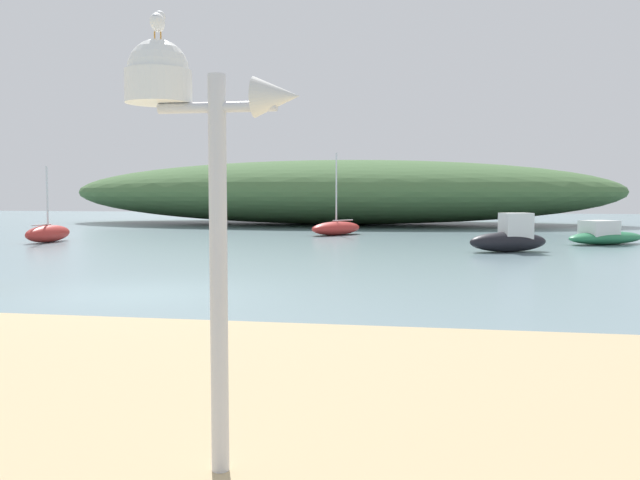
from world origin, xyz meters
name	(u,v)px	position (x,y,z in m)	size (l,w,h in m)	color
ground_plane	(137,294)	(0.00, 0.00, 0.00)	(120.00, 120.00, 0.00)	gray
distant_hill	(337,192)	(-0.92, 32.93, 2.16)	(37.42, 14.56, 4.32)	#476B3D
mast_structure	(187,124)	(4.54, -8.75, 2.55)	(1.19, 0.44, 2.91)	silver
seagull_on_radar	(158,21)	(4.34, -8.74, 3.23)	(0.15, 0.29, 0.21)	orange
sailboat_mid_channel	(48,233)	(-10.35, 13.38, 0.38)	(0.96, 2.96, 3.24)	#B72D28
motorboat_far_left	(510,238)	(8.60, 11.91, 0.51)	(3.05, 1.98, 1.39)	black
sailboat_by_sandbar	(336,228)	(0.99, 20.48, 0.36)	(2.79, 3.44, 4.09)	#B72D28
motorboat_west_reach	(604,235)	(12.71, 16.20, 0.37)	(3.79, 3.01, 0.98)	#287A4C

